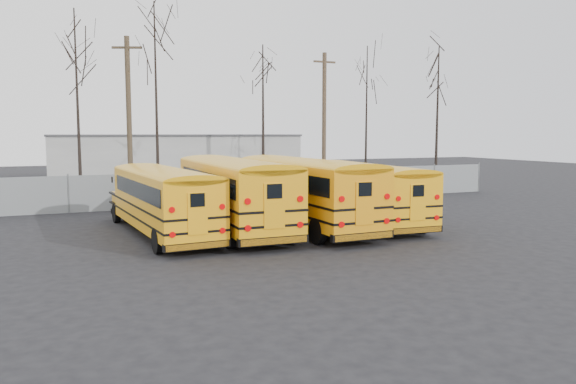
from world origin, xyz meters
name	(u,v)px	position (x,y,z in m)	size (l,w,h in m)	color
ground	(297,241)	(0.00, 0.00, 0.00)	(120.00, 120.00, 0.00)	black
fence	(214,188)	(0.00, 12.00, 1.00)	(40.00, 0.04, 2.00)	gray
distant_building	(175,157)	(2.00, 32.00, 2.00)	(22.00, 8.00, 4.00)	beige
bus_a	(162,196)	(-4.68, 3.12, 1.69)	(3.07, 10.47, 2.89)	black
bus_b	(232,188)	(-1.64, 3.24, 1.89)	(2.84, 11.57, 3.22)	black
bus_c	(303,187)	(1.51, 2.69, 1.87)	(2.94, 11.49, 3.20)	black
bus_d	(364,188)	(4.71, 2.72, 1.69)	(3.04, 10.43, 2.88)	black
utility_pole_left	(129,119)	(-4.40, 14.51, 5.09)	(1.68, 0.79, 9.90)	#483A28
utility_pole_right	(324,120)	(10.58, 18.45, 5.28)	(1.83, 0.32, 10.29)	#4F3E2C
tree_1	(78,108)	(-7.19, 15.44, 5.73)	(0.26, 0.26, 11.45)	black
tree_2	(156,105)	(-2.92, 13.70, 5.92)	(0.26, 0.26, 11.85)	black
tree_3	(263,120)	(4.97, 16.77, 5.15)	(0.26, 0.26, 10.31)	black
tree_4	(366,118)	(13.87, 17.73, 5.44)	(0.26, 0.26, 10.89)	black
tree_5	(437,119)	(18.15, 14.59, 5.33)	(0.26, 0.26, 10.65)	black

